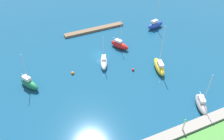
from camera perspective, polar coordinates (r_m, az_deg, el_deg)
The scene contains 11 objects.
water at distance 78.89m, azimuth -2.96°, elevation 3.66°, with size 160.00×160.00×0.00m, color navy.
pier_dock at distance 91.30m, azimuth -4.25°, elevation 9.63°, with size 23.00×2.22×0.84m, color brown.
harbor_beacon at distance 57.67m, azimuth 16.93°, elevation -12.25°, with size 0.56×0.56×3.73m.
sailboat_blue_mid_basin at distance 93.53m, azimuth 10.33°, elevation 10.62°, with size 7.18×3.16×13.08m.
sailboat_white_east_end at distance 73.97m, azimuth -1.96°, elevation 1.96°, with size 4.39×7.16×10.67m.
sailboat_red_outer_mooring at distance 81.17m, azimuth 1.83°, elevation 6.06°, with size 5.33×6.90×10.96m.
sailboat_green_off_beacon at distance 70.39m, azimuth -19.24°, elevation -2.99°, with size 5.37×6.92×11.76m.
sailboat_yellow_center_basin at distance 73.30m, azimuth 11.25°, elevation 0.89°, with size 4.24×8.25×15.11m.
sailboat_gray_lone_south at distance 65.78m, azimuth 20.59°, elevation -7.60°, with size 4.67×7.31×11.58m.
mooring_buoy_red at distance 72.67m, azimuth 5.10°, elevation 0.10°, with size 0.78×0.78×0.78m, color red.
mooring_buoy_orange at distance 72.14m, azimuth -9.43°, elevation -0.69°, with size 0.87×0.87×0.87m, color orange.
Camera 1 is at (21.15, 59.12, 47.77)m, focal length 38.15 mm.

